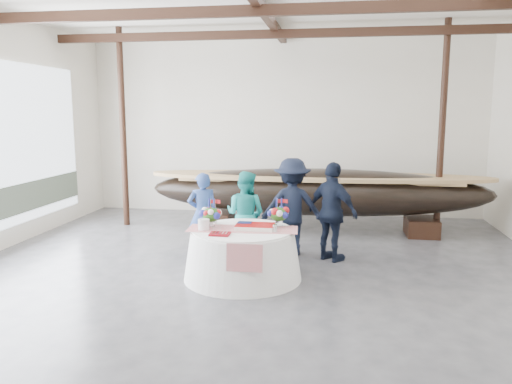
# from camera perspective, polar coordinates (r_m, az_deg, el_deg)

# --- Properties ---
(floor) EXTENTS (10.00, 12.00, 0.01)m
(floor) POSITION_cam_1_polar(r_m,az_deg,el_deg) (7.43, -1.64, -11.65)
(floor) COLOR #3D3D42
(floor) RESTS_ON ground
(wall_back) EXTENTS (10.00, 0.02, 4.50)m
(wall_back) POSITION_cam_1_polar(r_m,az_deg,el_deg) (12.89, 3.15, 7.45)
(wall_back) COLOR silver
(wall_back) RESTS_ON ground
(pavilion_structure) EXTENTS (9.80, 11.76, 4.50)m
(pavilion_structure) POSITION_cam_1_polar(r_m,az_deg,el_deg) (7.77, -0.77, 19.28)
(pavilion_structure) COLOR black
(pavilion_structure) RESTS_ON ground
(longboat_display) EXTENTS (7.49, 1.50, 1.41)m
(longboat_display) POSITION_cam_1_polar(r_m,az_deg,el_deg) (11.04, 7.00, 0.04)
(longboat_display) COLOR black
(longboat_display) RESTS_ON ground
(banquet_table) EXTENTS (1.88, 1.88, 0.80)m
(banquet_table) POSITION_cam_1_polar(r_m,az_deg,el_deg) (8.00, -1.53, -7.07)
(banquet_table) COLOR white
(banquet_table) RESTS_ON ground
(tabletop_items) EXTENTS (1.76, 0.97, 0.40)m
(tabletop_items) POSITION_cam_1_polar(r_m,az_deg,el_deg) (7.99, -1.57, -3.02)
(tabletop_items) COLOR #B5121F
(tabletop_items) RESTS_ON banquet_table
(guest_woman_blue) EXTENTS (0.65, 0.54, 1.53)m
(guest_woman_blue) POSITION_cam_1_polar(r_m,az_deg,el_deg) (9.32, -6.11, -2.47)
(guest_woman_blue) COLOR navy
(guest_woman_blue) RESTS_ON ground
(guest_woman_teal) EXTENTS (0.92, 0.81, 1.58)m
(guest_woman_teal) POSITION_cam_1_polar(r_m,az_deg,el_deg) (9.08, -1.23, -2.57)
(guest_woman_teal) COLOR teal
(guest_woman_teal) RESTS_ON ground
(guest_man_left) EXTENTS (1.24, 0.82, 1.80)m
(guest_man_left) POSITION_cam_1_polar(r_m,az_deg,el_deg) (9.23, 4.14, -1.70)
(guest_man_left) COLOR black
(guest_man_left) RESTS_ON ground
(guest_man_right) EXTENTS (1.08, 0.98, 1.77)m
(guest_man_right) POSITION_cam_1_polar(r_m,az_deg,el_deg) (8.92, 8.74, -2.27)
(guest_man_right) COLOR black
(guest_man_right) RESTS_ON ground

